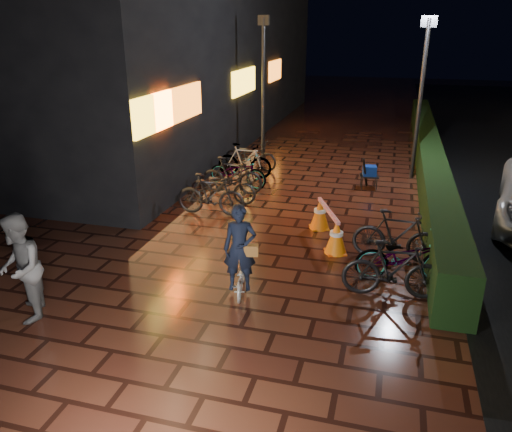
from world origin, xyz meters
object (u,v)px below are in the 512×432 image
(bystander_person, at_px, (20,268))
(traffic_barrier, at_px, (328,224))
(cart_assembly, at_px, (369,172))
(cyclist, at_px, (240,261))

(bystander_person, xyz_separation_m, traffic_barrier, (4.35, 4.55, -0.54))
(traffic_barrier, relative_size, cart_assembly, 1.84)
(cart_assembly, bearing_deg, bystander_person, -120.01)
(bystander_person, bearing_deg, cart_assembly, 117.60)
(traffic_barrier, bearing_deg, bystander_person, -133.70)
(traffic_barrier, height_order, cart_assembly, cart_assembly)
(bystander_person, distance_m, traffic_barrier, 6.32)
(cart_assembly, bearing_deg, cyclist, -104.91)
(bystander_person, distance_m, cyclist, 3.62)
(cyclist, bearing_deg, traffic_barrier, 67.11)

